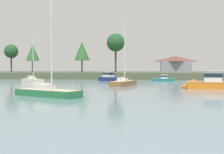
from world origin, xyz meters
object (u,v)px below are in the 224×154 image
Objects in this scene: cruiser_teal at (162,80)px; cruiser_orange at (207,85)px; sailboat_green at (47,94)px; cruiser_navy at (108,78)px; sailboat_wood at (123,84)px; sailboat_cream at (32,82)px.

cruiser_teal is 0.65× the size of cruiser_orange.
sailboat_green is 44.30m from cruiser_navy.
sailboat_cream is at bearing 162.22° from sailboat_wood.
cruiser_teal is at bearing 4.09° from cruiser_navy.
cruiser_orange is at bearing -25.95° from sailboat_wood.
cruiser_orange is (14.84, -7.22, 0.39)m from sailboat_wood.
cruiser_orange is at bearing -21.19° from sailboat_cream.
sailboat_cream reaches higher than cruiser_teal.
sailboat_green reaches higher than cruiser_orange.
sailboat_cream reaches higher than cruiser_orange.
sailboat_wood is 23.11m from cruiser_teal.
sailboat_cream is at bearing -154.54° from cruiser_teal.
cruiser_teal is (15.61, 45.32, 0.10)m from sailboat_green.
sailboat_cream is at bearing -139.80° from cruiser_navy.
sailboat_green reaches higher than cruiser_teal.
cruiser_orange reaches higher than cruiser_teal.
sailboat_wood reaches higher than cruiser_teal.
sailboat_green is at bearing -143.03° from cruiser_orange.
cruiser_navy is 34.71m from cruiser_orange.
cruiser_navy is 14.54m from cruiser_teal.
sailboat_wood is at bearing -111.37° from cruiser_teal.
cruiser_orange is at bearing 36.97° from sailboat_green.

